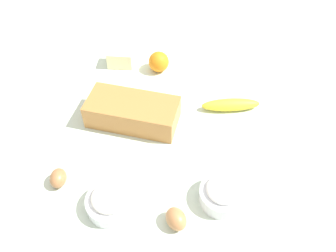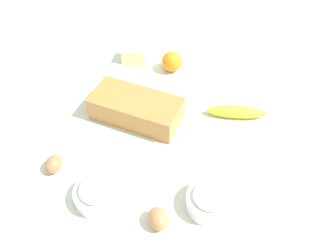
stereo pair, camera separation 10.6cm
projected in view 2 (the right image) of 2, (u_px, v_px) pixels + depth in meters
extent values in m
cube|color=silver|center=(168.00, 137.00, 1.10)|extent=(2.40, 2.40, 0.02)
cube|color=#B77A3D|center=(136.00, 108.00, 1.12)|extent=(0.29, 0.16, 0.08)
cube|color=black|center=(136.00, 107.00, 1.11)|extent=(0.28, 0.15, 0.07)
cylinder|color=white|center=(98.00, 194.00, 0.93)|extent=(0.13, 0.13, 0.04)
torus|color=white|center=(98.00, 191.00, 0.92)|extent=(0.13, 0.13, 0.01)
ellipsoid|color=white|center=(97.00, 189.00, 0.91)|extent=(0.10, 0.10, 0.03)
cylinder|color=white|center=(209.00, 202.00, 0.92)|extent=(0.12, 0.12, 0.04)
torus|color=white|center=(210.00, 198.00, 0.90)|extent=(0.12, 0.12, 0.01)
ellipsoid|color=white|center=(210.00, 196.00, 0.89)|extent=(0.09, 0.09, 0.03)
ellipsoid|color=yellow|center=(236.00, 112.00, 1.13)|extent=(0.19, 0.12, 0.04)
sphere|color=orange|center=(172.00, 62.00, 1.28)|extent=(0.07, 0.07, 0.07)
cube|color=#F4EDB2|center=(135.00, 54.00, 1.32)|extent=(0.10, 0.09, 0.06)
ellipsoid|color=#A77044|center=(54.00, 164.00, 0.99)|extent=(0.06, 0.07, 0.04)
ellipsoid|color=#B77C4B|center=(158.00, 219.00, 0.88)|extent=(0.08, 0.08, 0.05)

